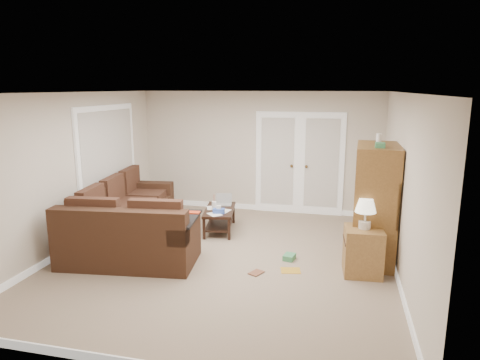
% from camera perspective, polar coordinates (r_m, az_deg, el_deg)
% --- Properties ---
extents(floor, '(5.50, 5.50, 0.00)m').
position_cam_1_polar(floor, '(6.69, -2.09, -10.38)').
color(floor, gray).
rests_on(floor, ground).
extents(ceiling, '(5.00, 5.50, 0.02)m').
position_cam_1_polar(ceiling, '(6.17, -2.28, 11.58)').
color(ceiling, silver).
rests_on(ceiling, wall_back).
extents(wall_left, '(0.02, 5.50, 2.50)m').
position_cam_1_polar(wall_left, '(7.37, -21.26, 1.08)').
color(wall_left, beige).
rests_on(wall_left, floor).
extents(wall_right, '(0.02, 5.50, 2.50)m').
position_cam_1_polar(wall_right, '(6.15, 20.89, -0.98)').
color(wall_right, beige).
rests_on(wall_right, floor).
extents(wall_back, '(5.00, 0.02, 2.50)m').
position_cam_1_polar(wall_back, '(8.95, 2.52, 3.74)').
color(wall_back, beige).
rests_on(wall_back, floor).
extents(wall_front, '(5.00, 0.02, 2.50)m').
position_cam_1_polar(wall_front, '(3.83, -13.31, -8.24)').
color(wall_front, beige).
rests_on(wall_front, floor).
extents(baseboards, '(5.00, 5.50, 0.10)m').
position_cam_1_polar(baseboards, '(6.67, -2.10, -9.98)').
color(baseboards, white).
rests_on(baseboards, floor).
extents(french_doors, '(1.80, 0.05, 2.13)m').
position_cam_1_polar(french_doors, '(8.83, 7.90, 2.11)').
color(french_doors, white).
rests_on(french_doors, floor).
extents(window_left, '(0.05, 1.92, 1.42)m').
position_cam_1_polar(window_left, '(8.14, -17.26, 4.49)').
color(window_left, white).
rests_on(window_left, wall_left).
extents(sectional_sofa, '(2.33, 3.09, 0.93)m').
position_cam_1_polar(sectional_sofa, '(7.33, -14.68, -5.69)').
color(sectional_sofa, '#3C2417').
rests_on(sectional_sofa, floor).
extents(coffee_table, '(0.67, 1.09, 0.69)m').
position_cam_1_polar(coffee_table, '(7.85, -2.70, -5.15)').
color(coffee_table, black).
rests_on(coffee_table, floor).
extents(tv_armoire, '(0.65, 1.13, 1.89)m').
position_cam_1_polar(tv_armoire, '(6.67, 17.55, -2.94)').
color(tv_armoire, brown).
rests_on(tv_armoire, floor).
extents(side_cabinet, '(0.55, 0.55, 1.09)m').
position_cam_1_polar(side_cabinet, '(6.26, 16.09, -8.61)').
color(side_cabinet, olive).
rests_on(side_cabinet, floor).
extents(space_heater, '(0.12, 0.11, 0.27)m').
position_cam_1_polar(space_heater, '(8.58, 15.84, -4.73)').
color(space_heater, white).
rests_on(space_heater, floor).
extents(floor_magazine, '(0.32, 0.27, 0.01)m').
position_cam_1_polar(floor_magazine, '(6.30, 6.76, -11.89)').
color(floor_magazine, '#BF8921').
rests_on(floor_magazine, floor).
extents(floor_greenbox, '(0.19, 0.23, 0.08)m').
position_cam_1_polar(floor_greenbox, '(6.66, 6.60, -10.16)').
color(floor_greenbox, '#3E8957').
rests_on(floor_greenbox, floor).
extents(floor_book, '(0.23, 0.26, 0.02)m').
position_cam_1_polar(floor_book, '(6.22, 1.61, -12.07)').
color(floor_book, brown).
rests_on(floor_book, floor).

